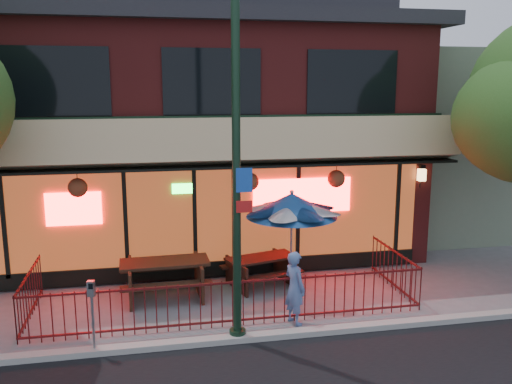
# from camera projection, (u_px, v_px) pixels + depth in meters

# --- Properties ---
(ground) EXTENTS (80.00, 80.00, 0.00)m
(ground) POSITION_uv_depth(u_px,v_px,m) (234.00, 330.00, 11.05)
(ground) COLOR gray
(ground) RESTS_ON ground
(curb) EXTENTS (80.00, 0.25, 0.12)m
(curb) POSITION_uv_depth(u_px,v_px,m) (238.00, 338.00, 10.56)
(curb) COLOR #999993
(curb) RESTS_ON ground
(restaurant_building) EXTENTS (12.96, 9.49, 8.05)m
(restaurant_building) POSITION_uv_depth(u_px,v_px,m) (198.00, 111.00, 17.10)
(restaurant_building) COLOR maroon
(restaurant_building) RESTS_ON ground
(neighbor_building) EXTENTS (6.00, 7.00, 6.00)m
(neighbor_building) POSITION_uv_depth(u_px,v_px,m) (445.00, 139.00, 19.61)
(neighbor_building) COLOR slate
(neighbor_building) RESTS_ON ground
(patio_fence) EXTENTS (8.44, 2.62, 1.00)m
(patio_fence) POSITION_uv_depth(u_px,v_px,m) (230.00, 292.00, 11.41)
(patio_fence) COLOR #511113
(patio_fence) RESTS_ON ground
(street_light) EXTENTS (0.43, 0.32, 7.00)m
(street_light) POSITION_uv_depth(u_px,v_px,m) (237.00, 182.00, 10.06)
(street_light) COLOR black
(street_light) RESTS_ON ground
(picnic_table_left) EXTENTS (2.10, 1.63, 0.88)m
(picnic_table_left) POSITION_uv_depth(u_px,v_px,m) (165.00, 273.00, 12.71)
(picnic_table_left) COLOR #371F14
(picnic_table_left) RESTS_ON ground
(picnic_table_right) EXTENTS (2.00, 1.72, 0.74)m
(picnic_table_right) POSITION_uv_depth(u_px,v_px,m) (261.00, 267.00, 13.47)
(picnic_table_right) COLOR #321911
(picnic_table_right) RESTS_ON ground
(patio_umbrella) EXTENTS (2.18, 2.18, 2.49)m
(patio_umbrella) POSITION_uv_depth(u_px,v_px,m) (292.00, 205.00, 12.85)
(patio_umbrella) COLOR gray
(patio_umbrella) RESTS_ON ground
(pedestrian) EXTENTS (0.57, 0.67, 1.56)m
(pedestrian) POSITION_uv_depth(u_px,v_px,m) (295.00, 288.00, 11.24)
(pedestrian) COLOR #536FA6
(pedestrian) RESTS_ON ground
(parking_meter_near) EXTENTS (0.15, 0.13, 1.43)m
(parking_meter_near) POSITION_uv_depth(u_px,v_px,m) (92.00, 305.00, 9.88)
(parking_meter_near) COLOR gray
(parking_meter_near) RESTS_ON ground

